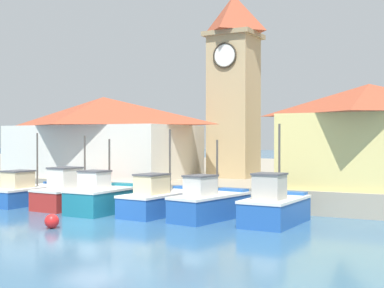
% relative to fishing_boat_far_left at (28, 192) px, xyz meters
% --- Properties ---
extents(ground_plane, '(300.00, 300.00, 0.00)m').
position_rel_fishing_boat_far_left_xyz_m(ground_plane, '(7.60, -4.04, -0.68)').
color(ground_plane, '#386689').
extents(quay_wharf, '(120.00, 40.00, 1.22)m').
position_rel_fishing_boat_far_left_xyz_m(quay_wharf, '(7.60, 23.03, -0.07)').
color(quay_wharf, '#9E937F').
rests_on(quay_wharf, ground).
extents(fishing_boat_far_left, '(2.23, 5.10, 4.16)m').
position_rel_fishing_boat_far_left_xyz_m(fishing_boat_far_left, '(0.00, 0.00, 0.00)').
color(fishing_boat_far_left, '#2356A8').
rests_on(fishing_boat_far_left, ground).
extents(fishing_boat_left_outer, '(2.50, 5.21, 3.99)m').
position_rel_fishing_boat_far_left_xyz_m(fishing_boat_left_outer, '(3.47, 0.07, 0.08)').
color(fishing_boat_left_outer, '#AD2823').
rests_on(fishing_boat_left_outer, ground).
extents(fishing_boat_left_inner, '(2.19, 4.13, 3.80)m').
position_rel_fishing_boat_far_left_xyz_m(fishing_boat_left_inner, '(6.07, -0.91, 0.11)').
color(fishing_boat_left_inner, '#196B7F').
rests_on(fishing_boat_left_inner, ground).
extents(fishing_boat_mid_left, '(2.37, 5.36, 4.30)m').
position_rel_fishing_boat_far_left_xyz_m(fishing_boat_mid_left, '(9.04, 0.04, 0.04)').
color(fishing_boat_mid_left, '#2356A8').
rests_on(fishing_boat_mid_left, ground).
extents(fishing_boat_center, '(2.53, 4.78, 3.76)m').
position_rel_fishing_boat_far_left_xyz_m(fishing_boat_center, '(11.94, -0.39, 0.07)').
color(fishing_boat_center, '#2356A8').
rests_on(fishing_boat_center, ground).
extents(fishing_boat_mid_right, '(2.21, 4.17, 4.49)m').
position_rel_fishing_boat_far_left_xyz_m(fishing_boat_mid_right, '(15.13, -0.33, 0.11)').
color(fishing_boat_mid_right, '#2356A8').
rests_on(fishing_boat_mid_right, ground).
extents(clock_tower, '(3.31, 3.31, 13.85)m').
position_rel_fishing_boat_far_left_xyz_m(clock_tower, '(8.68, 10.03, 7.07)').
color(clock_tower, tan).
rests_on(clock_tower, quay_wharf).
extents(warehouse_left, '(12.59, 7.36, 5.48)m').
position_rel_fishing_boat_far_left_xyz_m(warehouse_left, '(0.25, 6.80, 3.34)').
color(warehouse_left, silver).
rests_on(warehouse_left, quay_wharf).
extents(warehouse_right, '(8.73, 6.99, 5.53)m').
position_rel_fishing_boat_far_left_xyz_m(warehouse_right, '(18.01, 6.59, 3.37)').
color(warehouse_right, '#E5D17A').
rests_on(warehouse_right, quay_wharf).
extents(mooring_buoy, '(0.62, 0.62, 0.62)m').
position_rel_fishing_boat_far_left_xyz_m(mooring_buoy, '(7.09, -5.78, -0.37)').
color(mooring_buoy, red).
rests_on(mooring_buoy, ground).
extents(dock_worker_near_tower, '(0.34, 0.22, 1.62)m').
position_rel_fishing_boat_far_left_xyz_m(dock_worker_near_tower, '(3.04, 4.64, 1.39)').
color(dock_worker_near_tower, '#33333D').
rests_on(dock_worker_near_tower, quay_wharf).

